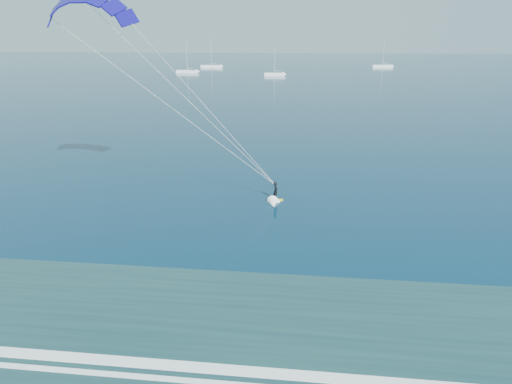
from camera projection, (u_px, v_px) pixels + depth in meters
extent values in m
cube|color=white|center=(181.00, 366.00, 21.75)|extent=(600.00, 0.70, 0.07)
cube|color=yellow|center=(276.00, 200.00, 43.95)|extent=(1.44, 0.46, 0.08)
imported|color=black|center=(276.00, 191.00, 43.65)|extent=(0.53, 0.71, 1.78)
cone|color=white|center=(273.00, 204.00, 42.73)|extent=(1.31, 1.74, 1.10)
cube|color=white|center=(187.00, 72.00, 197.87)|extent=(9.44, 2.40, 1.20)
cylinder|color=silver|center=(187.00, 56.00, 195.79)|extent=(0.18, 0.18, 11.67)
cylinder|color=silver|center=(190.00, 68.00, 197.29)|extent=(2.60, 0.12, 0.12)
cube|color=white|center=(212.00, 66.00, 232.89)|extent=(10.90, 2.40, 1.20)
cylinder|color=silver|center=(211.00, 52.00, 230.56)|extent=(0.18, 0.18, 13.20)
cylinder|color=silver|center=(214.00, 63.00, 232.30)|extent=(2.60, 0.12, 0.12)
cube|color=white|center=(275.00, 74.00, 183.16)|extent=(8.09, 2.40, 1.20)
cylinder|color=silver|center=(275.00, 60.00, 181.33)|extent=(0.18, 0.18, 10.12)
cylinder|color=silver|center=(278.00, 71.00, 182.58)|extent=(2.60, 0.12, 0.12)
cube|color=white|center=(382.00, 66.00, 234.74)|extent=(10.06, 2.40, 1.20)
cylinder|color=silver|center=(384.00, 52.00, 232.56)|extent=(0.18, 0.18, 12.30)
cylinder|color=silver|center=(385.00, 63.00, 234.15)|extent=(2.60, 0.12, 0.12)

